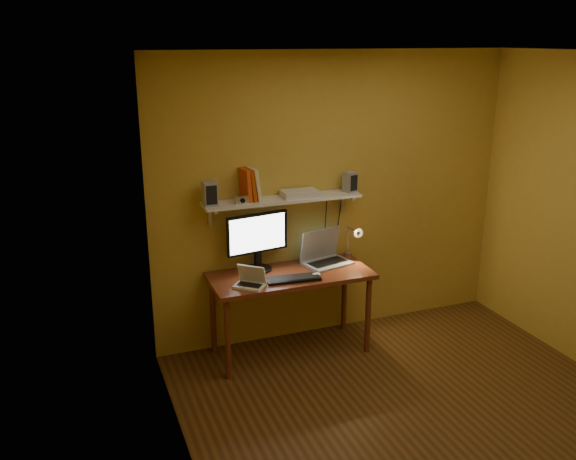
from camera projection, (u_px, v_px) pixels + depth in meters
name	position (u px, v px, depth m)	size (l,w,h in m)	color
room	(435.00, 253.00, 4.13)	(3.44, 3.24, 2.64)	brown
desk	(291.00, 283.00, 5.27)	(1.40, 0.60, 0.75)	brown
wall_shelf	(283.00, 200.00, 5.23)	(1.40, 0.25, 0.21)	silver
monitor	(258.00, 239.00, 5.24)	(0.57, 0.27, 0.51)	black
laptop	(324.00, 254.00, 5.48)	(0.46, 0.38, 0.30)	gray
netbook	(251.00, 280.00, 4.96)	(0.29, 0.29, 0.18)	silver
keyboard	(293.00, 279.00, 5.10)	(0.46, 0.15, 0.02)	black
mouse	(316.00, 275.00, 5.17)	(0.09, 0.06, 0.03)	silver
desk_lamp	(354.00, 238.00, 5.52)	(0.09, 0.23, 0.38)	silver
speaker_left	(210.00, 194.00, 4.97)	(0.11, 0.11, 0.20)	gray
speaker_right	(350.00, 182.00, 5.42)	(0.10, 0.10, 0.18)	gray
books	(250.00, 184.00, 5.12)	(0.16, 0.19, 0.28)	#CB4213
shelf_camera	(242.00, 200.00, 5.04)	(0.11, 0.05, 0.07)	silver
router	(300.00, 193.00, 5.27)	(0.31, 0.21, 0.05)	silver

